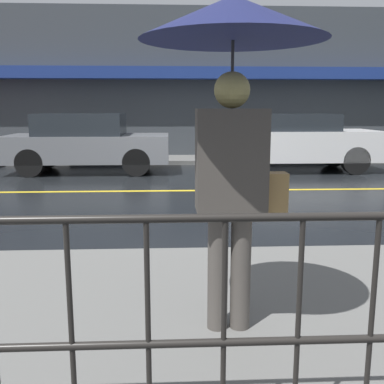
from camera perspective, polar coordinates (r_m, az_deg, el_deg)
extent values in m
plane|color=black|center=(8.65, -1.29, 0.16)|extent=(80.00, 80.00, 0.00)
cube|color=#60605E|center=(3.40, 1.31, -15.78)|extent=(28.00, 3.01, 0.12)
cube|color=#60605E|center=(13.37, -1.85, 4.12)|extent=(28.00, 1.63, 0.12)
cube|color=gold|center=(8.65, -1.29, 0.19)|extent=(25.20, 0.12, 0.01)
cube|color=#383D42|center=(14.27, -1.98, 13.51)|extent=(28.00, 0.30, 4.58)
cube|color=navy|center=(13.86, -1.96, 14.87)|extent=(16.80, 0.55, 0.35)
cylinder|color=black|center=(1.85, 4.25, -3.30)|extent=(12.00, 0.04, 0.04)
cylinder|color=black|center=(2.05, 4.02, -18.51)|extent=(12.00, 0.04, 0.04)
cylinder|color=black|center=(2.06, -15.05, -17.17)|extent=(0.02, 0.02, 1.01)
cylinder|color=black|center=(2.02, -5.58, -17.44)|extent=(0.02, 0.02, 1.01)
cylinder|color=black|center=(2.03, 4.04, -17.27)|extent=(0.02, 0.02, 1.01)
cylinder|color=black|center=(2.09, 13.30, -16.66)|extent=(0.02, 0.02, 1.01)
cylinder|color=black|center=(2.20, 21.77, -15.75)|extent=(0.02, 0.02, 1.01)
cylinder|color=#4C4742|center=(3.00, 3.29, -9.87)|extent=(0.13, 0.13, 0.81)
cylinder|color=#4C4742|center=(3.02, 6.19, -9.78)|extent=(0.13, 0.13, 0.81)
cube|color=#47423D|center=(2.84, 4.97, 4.03)|extent=(0.44, 0.26, 0.64)
sphere|color=tan|center=(2.82, 5.11, 12.77)|extent=(0.22, 0.22, 0.22)
cylinder|color=#262628|center=(2.82, 5.09, 11.35)|extent=(0.02, 0.02, 0.72)
cone|color=#191E4C|center=(2.87, 5.26, 21.17)|extent=(1.14, 1.14, 0.26)
cube|color=#9E7A47|center=(2.91, 9.60, -0.49)|extent=(0.24, 0.12, 0.30)
cube|color=slate|center=(11.44, -13.00, 5.47)|extent=(3.95, 1.75, 0.64)
cube|color=#1E2328|center=(11.44, -13.91, 8.34)|extent=(2.05, 1.61, 0.52)
cylinder|color=black|center=(12.08, -6.56, 4.63)|extent=(0.65, 0.22, 0.65)
cylinder|color=black|center=(10.56, -7.09, 3.76)|extent=(0.65, 0.22, 0.65)
cylinder|color=black|center=(12.48, -17.89, 4.38)|extent=(0.65, 0.22, 0.65)
cylinder|color=black|center=(11.02, -19.92, 3.49)|extent=(0.65, 0.22, 0.65)
cube|color=silver|center=(11.71, 13.15, 5.84)|extent=(3.97, 1.70, 0.74)
cube|color=#1E2328|center=(11.63, 12.51, 8.66)|extent=(2.06, 1.56, 0.41)
cylinder|color=black|center=(12.82, 17.50, 4.59)|extent=(0.66, 0.22, 0.66)
cylinder|color=black|center=(11.45, 20.04, 3.77)|extent=(0.66, 0.22, 0.66)
cylinder|color=black|center=(12.19, 6.55, 4.72)|extent=(0.66, 0.22, 0.66)
cylinder|color=black|center=(10.74, 7.82, 3.90)|extent=(0.66, 0.22, 0.66)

